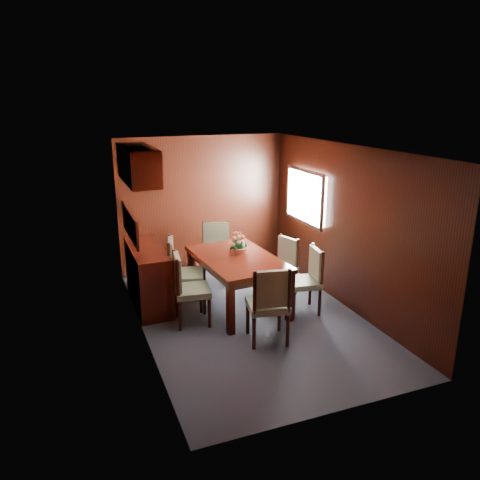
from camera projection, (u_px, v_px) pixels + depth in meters
name	position (u px, v px, depth m)	size (l,w,h in m)	color
ground	(250.00, 318.00, 6.69)	(4.50, 4.50, 0.00)	#373E4B
room_shell	(235.00, 202.00, 6.48)	(3.06, 4.52, 2.41)	black
sideboard	(148.00, 276.00, 7.02)	(0.48, 1.40, 0.90)	black
dining_table	(237.00, 264.00, 6.89)	(1.16, 1.74, 0.78)	black
chair_left_near	(186.00, 285.00, 6.39)	(0.53, 0.54, 1.02)	black
chair_left_far	(180.00, 269.00, 6.87)	(0.60, 0.62, 1.08)	black
chair_right_near	(308.00, 276.00, 6.77)	(0.52, 0.53, 0.98)	black
chair_right_far	(283.00, 262.00, 7.43)	(0.53, 0.55, 0.92)	black
chair_head	(269.00, 301.00, 5.85)	(0.58, 0.56, 1.05)	black
chair_foot	(216.00, 248.00, 7.94)	(0.59, 0.58, 1.02)	black
flower_centerpiece	(238.00, 244.00, 7.00)	(0.30, 0.30, 0.30)	#AB4D34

